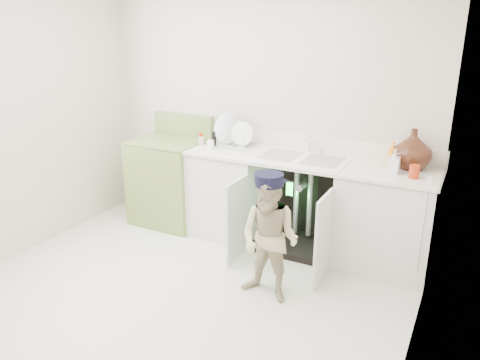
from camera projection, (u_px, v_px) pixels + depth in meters
name	position (u px, v px, depth m)	size (l,w,h in m)	color
ground	(181.00, 292.00, 3.81)	(3.50, 3.50, 0.00)	beige
room_shell	(174.00, 143.00, 3.41)	(6.00, 5.50, 1.26)	beige
counter_run	(303.00, 202.00, 4.42)	(2.44, 1.02, 1.24)	silver
avocado_stove	(171.00, 180.00, 5.05)	(0.73, 0.65, 1.14)	olive
repair_worker	(270.00, 238.00, 3.59)	(0.53, 0.81, 1.03)	#C0AF89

